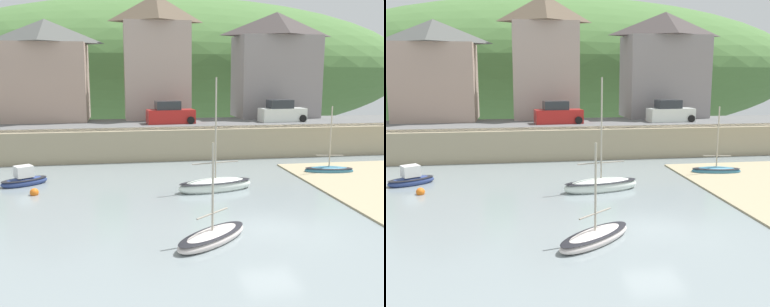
% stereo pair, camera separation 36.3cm
% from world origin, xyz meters
% --- Properties ---
extents(quay_seawall, '(48.00, 9.40, 2.40)m').
position_xyz_m(quay_seawall, '(0.00, 17.50, 1.36)').
color(quay_seawall, tan).
rests_on(quay_seawall, ground).
extents(hillside_backdrop, '(80.00, 44.00, 21.32)m').
position_xyz_m(hillside_backdrop, '(1.53, 55.20, 7.46)').
color(hillside_backdrop, '#4D783C').
rests_on(hillside_backdrop, ground).
extents(waterfront_building_left, '(7.52, 6.22, 9.10)m').
position_xyz_m(waterfront_building_left, '(-12.82, 25.20, 7.02)').
color(waterfront_building_left, tan).
rests_on(waterfront_building_left, ground).
extents(waterfront_building_centre, '(6.36, 4.37, 11.49)m').
position_xyz_m(waterfront_building_centre, '(-2.76, 25.20, 8.27)').
color(waterfront_building_centre, '#AC978B').
rests_on(waterfront_building_centre, ground).
extents(waterfront_building_right, '(8.13, 5.18, 10.14)m').
position_xyz_m(waterfront_building_right, '(9.01, 25.20, 7.56)').
color(waterfront_building_right, gray).
rests_on(waterfront_building_right, ground).
extents(sailboat_tall_mast, '(4.72, 2.26, 6.71)m').
position_xyz_m(sailboat_tall_mast, '(-1.02, 6.77, 0.32)').
color(sailboat_tall_mast, white).
rests_on(sailboat_tall_mast, ground).
extents(sailboat_nearest_shore, '(3.05, 2.49, 1.33)m').
position_xyz_m(sailboat_nearest_shore, '(-12.22, 9.92, 0.32)').
color(sailboat_nearest_shore, navy).
rests_on(sailboat_nearest_shore, ground).
extents(rowboat_small_beached, '(3.86, 3.51, 4.20)m').
position_xyz_m(rowboat_small_beached, '(-2.85, -1.08, 0.22)').
color(rowboat_small_beached, silver).
rests_on(rowboat_small_beached, ground).
extents(fishing_boat_green, '(3.45, 1.61, 4.68)m').
position_xyz_m(fishing_boat_green, '(7.60, 10.01, 0.23)').
color(fishing_boat_green, teal).
rests_on(fishing_boat_green, ground).
extents(parked_car_near_slipway, '(4.22, 2.02, 1.95)m').
position_xyz_m(parked_car_near_slipway, '(-2.04, 20.70, 3.20)').
color(parked_car_near_slipway, '#B2201E').
rests_on(parked_car_near_slipway, ground).
extents(parked_car_by_wall, '(4.18, 1.90, 1.95)m').
position_xyz_m(parked_car_by_wall, '(8.12, 20.70, 3.20)').
color(parked_car_by_wall, silver).
rests_on(parked_car_by_wall, ground).
extents(mooring_buoy, '(0.48, 0.48, 0.48)m').
position_xyz_m(mooring_buoy, '(-11.22, 7.44, 0.15)').
color(mooring_buoy, orange).
rests_on(mooring_buoy, ground).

